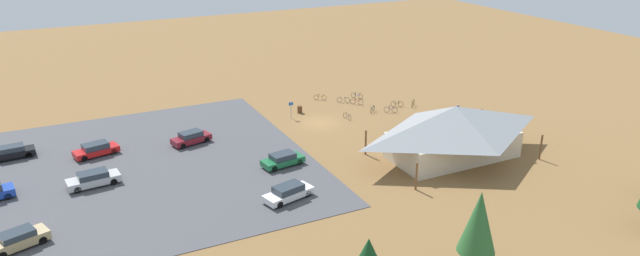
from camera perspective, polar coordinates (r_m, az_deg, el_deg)
The scene contains 23 objects.
ground at distance 68.05m, azimuth -0.05°, elevation 0.52°, with size 160.00×160.00×0.00m, color olive.
parking_lot_asphalt at distance 58.70m, azimuth -19.25°, elevation -4.12°, with size 36.11×33.81×0.05m, color #4C4C51.
bike_pavilion at distance 59.05m, azimuth 13.32°, elevation -0.04°, with size 15.79×9.42×5.51m.
trash_bin at distance 71.39m, azimuth -2.05°, elevation 1.88°, with size 0.60×0.60×0.90m, color brown.
lot_sign at distance 69.12m, azimuth -2.94°, elevation 2.06°, with size 0.56×0.08×2.20m.
pine_midwest at distance 39.04m, azimuth 15.67°, elevation -9.17°, with size 2.55×2.55×6.89m.
bicycle_purple_yard_front at distance 72.01m, azimuth 7.14°, elevation 1.85°, with size 1.48×0.98×0.88m.
bicycle_teal_near_sign at distance 71.94m, azimuth 5.31°, elevation 1.89°, with size 1.32×1.16×0.83m.
bicycle_white_lone_west at distance 75.35m, azimuth 2.37°, elevation 2.85°, with size 1.49×0.95×0.84m.
bicycle_orange_near_porch at distance 76.37m, azimuth 0.01°, elevation 3.10°, with size 1.44×1.04×0.85m.
bicycle_black_by_bin at distance 74.35m, azimuth 7.75°, elevation 2.42°, with size 1.45×0.90×0.86m.
bicycle_yellow_back_row at distance 74.76m, azimuth 9.34°, elevation 2.45°, with size 1.33×1.32×0.88m.
bicycle_red_mid_cluster at distance 74.66m, azimuth 3.72°, elevation 2.66°, with size 1.31×1.26×0.84m.
bicycle_silver_yard_right at distance 69.21m, azimuth 2.75°, elevation 1.17°, with size 0.48×1.63×0.80m.
bicycle_blue_edge_north at distance 77.20m, azimuth 3.73°, elevation 3.27°, with size 1.05×1.46×0.86m.
car_silver_front_row at distance 56.28m, azimuth -21.84°, elevation -4.77°, with size 4.81×2.28×1.38m.
car_maroon_inner_stall at distance 63.18m, azimuth -12.84°, elevation -0.95°, with size 4.50×2.68×1.38m.
car_black_aisle_side at distance 65.98m, azimuth -28.64°, elevation -2.16°, with size 4.51×2.03×1.34m.
car_tan_end_stall at distance 48.78m, azimuth -28.11°, elevation -9.86°, with size 4.55×3.05×1.38m.
car_red_far_end at distance 63.03m, azimuth -21.62°, elevation -2.02°, with size 4.69×2.72×1.36m.
car_white_mid_lot at distance 49.98m, azimuth -3.20°, elevation -6.48°, with size 4.90×2.85×1.36m.
car_green_by_curb at distance 56.42m, azimuth -3.77°, elevation -3.18°, with size 4.45×2.36×1.31m.
visitor_crossing_yard at distance 71.68m, azimuth 13.68°, elevation 1.72°, with size 0.36×0.37×1.68m.
Camera 1 is at (28.22, 57.24, 23.64)m, focal length 31.80 mm.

